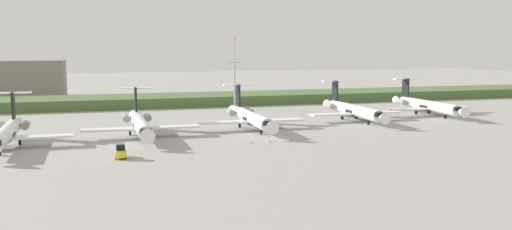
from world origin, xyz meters
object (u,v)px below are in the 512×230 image
at_px(baggage_tug, 121,152).
at_px(safety_cone_rear_marker, 291,139).
at_px(regional_jet_third, 250,117).
at_px(regional_jet_fifth, 427,105).
at_px(regional_jet_fourth, 353,110).
at_px(regional_jet_second, 140,124).
at_px(regional_jet_nearest, 6,133).
at_px(safety_cone_front_marker, 252,142).
at_px(safety_cone_mid_marker, 270,141).
at_px(antenna_mast, 235,79).

xyz_separation_m(baggage_tug, safety_cone_rear_marker, (31.68, 7.61, -0.73)).
distance_m(regional_jet_third, regional_jet_fifth, 51.78).
xyz_separation_m(regional_jet_fifth, baggage_tug, (-79.34, -34.90, -1.53)).
xyz_separation_m(regional_jet_fourth, baggage_tug, (-56.10, -30.77, -1.53)).
bearing_deg(baggage_tug, regional_jet_second, 77.14).
bearing_deg(regional_jet_nearest, regional_jet_fourth, 11.24).
bearing_deg(regional_jet_fourth, regional_jet_fifth, 10.07).
relative_size(regional_jet_fourth, baggage_tug, 9.69).
bearing_deg(safety_cone_front_marker, regional_jet_third, 75.03).
distance_m(regional_jet_second, safety_cone_rear_marker, 30.13).
bearing_deg(safety_cone_rear_marker, regional_jet_fourth, 43.49).
height_order(safety_cone_front_marker, safety_cone_mid_marker, same).
bearing_deg(regional_jet_fourth, regional_jet_nearest, -168.76).
xyz_separation_m(baggage_tug, safety_cone_front_marker, (23.96, 7.44, -0.73)).
distance_m(safety_cone_front_marker, safety_cone_rear_marker, 7.72).
xyz_separation_m(regional_jet_nearest, regional_jet_second, (23.72, 5.21, 0.00)).
height_order(baggage_tug, safety_cone_rear_marker, baggage_tug).
bearing_deg(regional_jet_nearest, regional_jet_fifth, 10.97).
xyz_separation_m(regional_jet_third, baggage_tug, (-28.58, -24.71, -1.53)).
height_order(regional_jet_second, antenna_mast, antenna_mast).
height_order(regional_jet_fifth, safety_cone_rear_marker, regional_jet_fifth).
relative_size(safety_cone_mid_marker, safety_cone_rear_marker, 1.00).
xyz_separation_m(regional_jet_second, regional_jet_third, (23.77, 3.64, 0.00)).
relative_size(regional_jet_fifth, antenna_mast, 1.53).
relative_size(regional_jet_third, safety_cone_mid_marker, 56.36).
distance_m(regional_jet_third, regional_jet_fourth, 28.18).
distance_m(regional_jet_second, regional_jet_fourth, 52.20).
height_order(regional_jet_fifth, antenna_mast, antenna_mast).
relative_size(regional_jet_fourth, antenna_mast, 1.53).
bearing_deg(safety_cone_mid_marker, regional_jet_third, 85.91).
bearing_deg(regional_jet_third, safety_cone_rear_marker, -79.73).
distance_m(regional_jet_nearest, antenna_mast, 71.10).
xyz_separation_m(regional_jet_nearest, baggage_tug, (18.91, -15.86, -1.53)).
xyz_separation_m(regional_jet_nearest, safety_cone_front_marker, (42.86, -8.42, -2.26)).
distance_m(safety_cone_mid_marker, safety_cone_rear_marker, 4.40).
relative_size(regional_jet_second, regional_jet_fourth, 1.00).
relative_size(regional_jet_second, safety_cone_front_marker, 56.36).
distance_m(regional_jet_third, safety_cone_front_marker, 18.02).
bearing_deg(regional_jet_fifth, regional_jet_third, -168.65).
bearing_deg(regional_jet_nearest, safety_cone_mid_marker, -10.84).
bearing_deg(safety_cone_front_marker, baggage_tug, -162.75).
xyz_separation_m(regional_jet_nearest, regional_jet_third, (47.48, 8.85, 0.00)).
xyz_separation_m(regional_jet_fifth, safety_cone_front_marker, (-55.38, -27.46, -2.26)).
bearing_deg(regional_jet_fourth, antenna_mast, 124.27).
relative_size(regional_jet_third, regional_jet_fourth, 1.00).
distance_m(regional_jet_fifth, safety_cone_rear_marker, 54.97).
height_order(regional_jet_nearest, baggage_tug, regional_jet_nearest).
bearing_deg(safety_cone_mid_marker, baggage_tug, -165.59).
height_order(regional_jet_second, regional_jet_third, same).
height_order(regional_jet_nearest, antenna_mast, antenna_mast).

